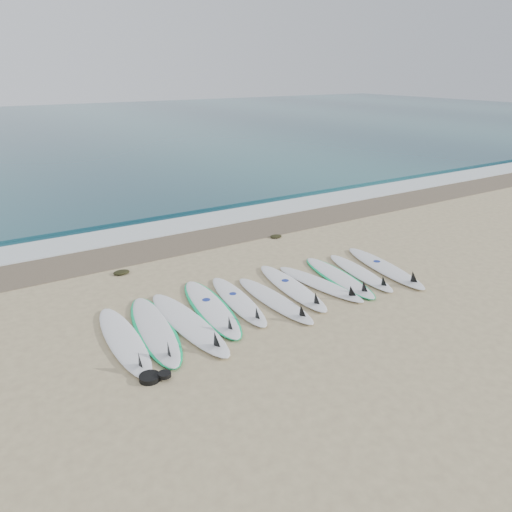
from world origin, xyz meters
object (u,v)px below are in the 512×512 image
surfboard_5 (275,300)px  surfboard_10 (386,268)px  surfboard_0 (125,341)px  leash_coil (153,377)px

surfboard_5 → surfboard_10: (3.13, 0.03, 0.01)m
surfboard_0 → leash_coil: surfboard_0 is taller
surfboard_10 → surfboard_5: bearing=-169.7°
leash_coil → surfboard_10: bearing=11.0°
surfboard_5 → surfboard_0: bearing=178.3°
surfboard_0 → surfboard_10: 6.19m
surfboard_10 → leash_coil: size_ratio=6.21×
surfboard_5 → leash_coil: surfboard_5 is taller
surfboard_10 → leash_coil: bearing=-159.3°
surfboard_10 → leash_coil: 6.29m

